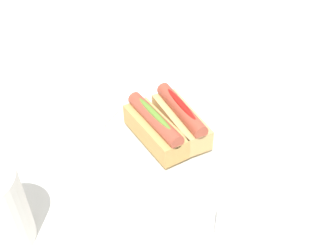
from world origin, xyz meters
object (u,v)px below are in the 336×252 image
(hotdog_back, at_px, (155,128))
(serving_bowl, at_px, (168,140))
(water_glass, at_px, (240,224))
(hotdog_front, at_px, (181,118))

(hotdog_back, bearing_deg, serving_bowl, -88.96)
(hotdog_back, distance_m, water_glass, 0.24)
(serving_bowl, bearing_deg, hotdog_back, 91.04)
(hotdog_back, height_order, water_glass, hotdog_back)
(hotdog_front, height_order, hotdog_back, same)
(hotdog_back, bearing_deg, water_glass, -176.95)
(serving_bowl, bearing_deg, hotdog_front, -88.96)
(hotdog_front, bearing_deg, serving_bowl, 91.04)
(serving_bowl, height_order, hotdog_back, hotdog_back)
(serving_bowl, relative_size, water_glass, 3.04)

